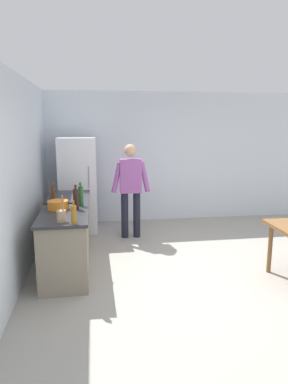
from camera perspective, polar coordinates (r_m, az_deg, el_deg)
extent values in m
plane|color=#9E998E|center=(4.89, 11.78, -13.71)|extent=(14.00, 14.00, 0.00)
cube|color=silver|center=(7.36, 4.15, 5.80)|extent=(6.40, 0.12, 2.70)
cube|color=silver|center=(4.51, -21.19, 1.63)|extent=(0.12, 5.60, 2.70)
cube|color=gray|center=(5.22, -12.55, -7.05)|extent=(0.60, 2.12, 0.86)
cube|color=#2D2D33|center=(5.10, -12.77, -2.24)|extent=(0.64, 2.20, 0.04)
cube|color=white|center=(6.65, -10.94, 1.14)|extent=(0.70, 0.64, 1.80)
cylinder|color=#B2B2B7|center=(6.28, -9.12, 2.45)|extent=(0.02, 0.02, 0.40)
cylinder|color=#1E1E2D|center=(6.24, -3.23, -3.87)|extent=(0.13, 0.13, 0.84)
cylinder|color=#1E1E2D|center=(6.26, -1.22, -3.80)|extent=(0.13, 0.13, 0.84)
cube|color=#99519E|center=(6.10, -2.27, 2.71)|extent=(0.38, 0.22, 0.60)
sphere|color=tan|center=(6.05, -2.31, 6.93)|extent=(0.22, 0.22, 0.22)
cylinder|color=#99519E|center=(6.04, -4.59, 2.41)|extent=(0.20, 0.09, 0.55)
cylinder|color=#99519E|center=(6.09, 0.11, 2.52)|extent=(0.20, 0.09, 0.55)
cylinder|color=brown|center=(5.12, 20.28, -8.80)|extent=(0.06, 0.06, 0.70)
cylinder|color=orange|center=(4.82, -14.15, -2.11)|extent=(0.28, 0.28, 0.12)
cube|color=black|center=(4.84, -16.16, -1.93)|extent=(0.06, 0.03, 0.02)
cube|color=black|center=(4.80, -12.14, -1.82)|extent=(0.06, 0.03, 0.02)
cylinder|color=tan|center=(4.19, -13.61, -3.93)|extent=(0.11, 0.11, 0.14)
cylinder|color=olive|center=(4.16, -13.43, -2.04)|extent=(0.02, 0.05, 0.22)
cylinder|color=olive|center=(4.15, -13.46, -2.08)|extent=(0.02, 0.04, 0.22)
cylinder|color=#1E5123|center=(4.94, -10.51, -0.68)|extent=(0.08, 0.08, 0.28)
cylinder|color=#1E5123|center=(4.91, -10.58, 1.27)|extent=(0.03, 0.03, 0.06)
cylinder|color=#5B3314|center=(5.47, -14.97, -0.15)|extent=(0.06, 0.06, 0.20)
cylinder|color=#5B3314|center=(5.45, -15.04, 1.19)|extent=(0.02, 0.02, 0.06)
cylinder|color=#996619|center=(4.05, -11.63, -3.79)|extent=(0.06, 0.06, 0.22)
cylinder|color=#996619|center=(4.02, -11.71, -1.86)|extent=(0.03, 0.03, 0.06)
cylinder|color=black|center=(4.75, -11.28, -1.18)|extent=(0.08, 0.08, 0.28)
cylinder|color=black|center=(4.72, -11.36, 0.83)|extent=(0.03, 0.03, 0.06)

